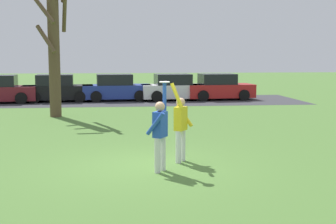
{
  "coord_description": "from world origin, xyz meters",
  "views": [
    {
      "loc": [
        -0.67,
        -10.96,
        2.71
      ],
      "look_at": [
        0.54,
        0.6,
        1.27
      ],
      "focal_mm": 48.92,
      "sensor_mm": 36.0,
      "label": 1
    }
  ],
  "objects_px": {
    "parked_car_blue": "(116,88)",
    "parked_car_white": "(175,88)",
    "person_defender": "(181,124)",
    "bare_tree_tall": "(54,40)",
    "person_catcher": "(160,130)",
    "parked_car_red": "(219,88)",
    "parked_car_black": "(57,89)",
    "frisbee_disc": "(165,82)"
  },
  "relations": [
    {
      "from": "parked_car_black",
      "to": "frisbee_disc",
      "type": "bearing_deg",
      "value": -78.74
    },
    {
      "from": "person_defender",
      "to": "frisbee_disc",
      "type": "distance_m",
      "value": 1.42
    },
    {
      "from": "person_catcher",
      "to": "frisbee_disc",
      "type": "relative_size",
      "value": 8.56
    },
    {
      "from": "person_defender",
      "to": "parked_car_blue",
      "type": "bearing_deg",
      "value": -140.61
    },
    {
      "from": "person_defender",
      "to": "parked_car_white",
      "type": "height_order",
      "value": "person_defender"
    },
    {
      "from": "parked_car_white",
      "to": "parked_car_red",
      "type": "height_order",
      "value": "same"
    },
    {
      "from": "parked_car_blue",
      "to": "parked_car_red",
      "type": "distance_m",
      "value": 6.28
    },
    {
      "from": "person_catcher",
      "to": "frisbee_disc",
      "type": "bearing_deg",
      "value": 0.0
    },
    {
      "from": "person_catcher",
      "to": "parked_car_white",
      "type": "xyz_separation_m",
      "value": [
        2.38,
        17.08,
        -0.25
      ]
    },
    {
      "from": "parked_car_blue",
      "to": "bare_tree_tall",
      "type": "xyz_separation_m",
      "value": [
        -2.63,
        -7.11,
        2.65
      ]
    },
    {
      "from": "person_catcher",
      "to": "parked_car_white",
      "type": "relative_size",
      "value": 0.49
    },
    {
      "from": "person_catcher",
      "to": "parked_car_black",
      "type": "relative_size",
      "value": 0.49
    },
    {
      "from": "parked_car_blue",
      "to": "parked_car_white",
      "type": "relative_size",
      "value": 1.0
    },
    {
      "from": "person_catcher",
      "to": "bare_tree_tall",
      "type": "bearing_deg",
      "value": 53.73
    },
    {
      "from": "parked_car_blue",
      "to": "parked_car_white",
      "type": "bearing_deg",
      "value": -6.84
    },
    {
      "from": "frisbee_disc",
      "to": "parked_car_red",
      "type": "distance_m",
      "value": 17.75
    },
    {
      "from": "person_catcher",
      "to": "person_defender",
      "type": "bearing_deg",
      "value": -0.0
    },
    {
      "from": "frisbee_disc",
      "to": "parked_car_blue",
      "type": "relative_size",
      "value": 0.06
    },
    {
      "from": "parked_car_black",
      "to": "bare_tree_tall",
      "type": "bearing_deg",
      "value": -87.48
    },
    {
      "from": "person_catcher",
      "to": "person_defender",
      "type": "relative_size",
      "value": 1.02
    },
    {
      "from": "person_defender",
      "to": "parked_car_blue",
      "type": "relative_size",
      "value": 0.48
    },
    {
      "from": "person_catcher",
      "to": "bare_tree_tall",
      "type": "height_order",
      "value": "bare_tree_tall"
    },
    {
      "from": "person_catcher",
      "to": "parked_car_red",
      "type": "xyz_separation_m",
      "value": [
        5.13,
        17.16,
        -0.25
      ]
    },
    {
      "from": "parked_car_blue",
      "to": "bare_tree_tall",
      "type": "bearing_deg",
      "value": -114.73
    },
    {
      "from": "person_defender",
      "to": "frisbee_disc",
      "type": "xyz_separation_m",
      "value": [
        -0.48,
        -0.73,
        1.11
      ]
    },
    {
      "from": "person_defender",
      "to": "parked_car_blue",
      "type": "distance_m",
      "value": 16.4
    },
    {
      "from": "frisbee_disc",
      "to": "bare_tree_tall",
      "type": "xyz_separation_m",
      "value": [
        -3.9,
        9.93,
        1.29
      ]
    },
    {
      "from": "person_defender",
      "to": "parked_car_blue",
      "type": "height_order",
      "value": "person_defender"
    },
    {
      "from": "frisbee_disc",
      "to": "parked_car_red",
      "type": "xyz_separation_m",
      "value": [
        5.01,
        16.97,
        -1.37
      ]
    },
    {
      "from": "parked_car_black",
      "to": "parked_car_blue",
      "type": "bearing_deg",
      "value": -1.47
    },
    {
      "from": "person_catcher",
      "to": "parked_car_red",
      "type": "height_order",
      "value": "person_catcher"
    },
    {
      "from": "bare_tree_tall",
      "to": "person_defender",
      "type": "bearing_deg",
      "value": -64.54
    },
    {
      "from": "parked_car_white",
      "to": "frisbee_disc",
      "type": "bearing_deg",
      "value": -102.05
    },
    {
      "from": "person_catcher",
      "to": "parked_car_blue",
      "type": "bearing_deg",
      "value": 37.07
    },
    {
      "from": "frisbee_disc",
      "to": "parked_car_black",
      "type": "relative_size",
      "value": 0.06
    },
    {
      "from": "parked_car_white",
      "to": "parked_car_blue",
      "type": "bearing_deg",
      "value": 173.16
    },
    {
      "from": "person_defender",
      "to": "bare_tree_tall",
      "type": "xyz_separation_m",
      "value": [
        -4.38,
        9.19,
        2.4
      ]
    },
    {
      "from": "parked_car_white",
      "to": "bare_tree_tall",
      "type": "height_order",
      "value": "bare_tree_tall"
    },
    {
      "from": "parked_car_black",
      "to": "bare_tree_tall",
      "type": "relative_size",
      "value": 0.63
    },
    {
      "from": "parked_car_red",
      "to": "parked_car_blue",
      "type": "bearing_deg",
      "value": 174.91
    },
    {
      "from": "parked_car_blue",
      "to": "parked_car_red",
      "type": "xyz_separation_m",
      "value": [
        6.28,
        -0.07,
        0.0
      ]
    },
    {
      "from": "bare_tree_tall",
      "to": "parked_car_red",
      "type": "bearing_deg",
      "value": 38.35
    }
  ]
}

